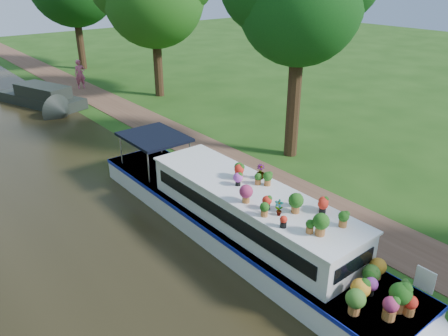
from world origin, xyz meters
TOP-DOWN VIEW (x-y plane):
  - ground at (0.00, 0.00)m, footprint 100.00×100.00m
  - canal_water at (-6.00, 0.00)m, footprint 10.00×100.00m
  - towpath at (1.20, 0.00)m, footprint 2.20×100.00m
  - plant_boat at (-2.25, -1.06)m, footprint 2.29×13.52m
  - second_boat at (-2.06, 17.16)m, footprint 3.63×6.93m
  - pedestrian_pink at (1.32, 19.85)m, footprint 0.75×0.54m
  - verge_plant at (0.05, 2.01)m, footprint 0.48×0.44m

SIDE VIEW (x-z plane):
  - ground at x=0.00m, z-range 0.00..0.00m
  - canal_water at x=-6.00m, z-range 0.00..0.02m
  - towpath at x=1.20m, z-range 0.00..0.03m
  - verge_plant at x=0.05m, z-range 0.00..0.46m
  - second_boat at x=-2.06m, z-range -0.12..1.15m
  - plant_boat at x=-2.25m, z-range -0.29..2.00m
  - pedestrian_pink at x=1.32m, z-range 0.03..1.93m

